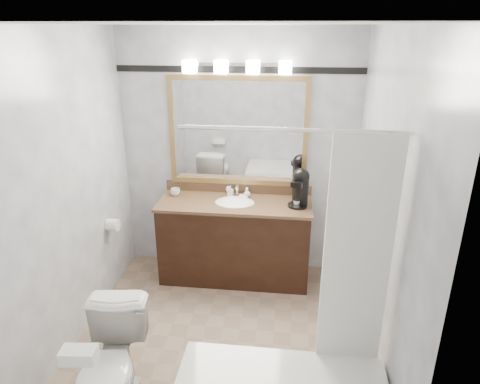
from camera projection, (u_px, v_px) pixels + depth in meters
name	position (u px, v px, depth m)	size (l,w,h in m)	color
room	(217.00, 204.00, 3.17)	(2.42, 2.62, 2.52)	#8B735E
vanity	(235.00, 238.00, 4.40)	(1.53, 0.58, 0.97)	black
mirror	(238.00, 132.00, 4.27)	(1.40, 0.04, 1.10)	#AA854C
vanity_light_bar	(237.00, 67.00, 3.99)	(1.02, 0.14, 0.12)	silver
accent_stripe	(238.00, 70.00, 4.06)	(2.40, 0.01, 0.06)	black
tp_roll	(113.00, 225.00, 4.11)	(0.12, 0.12, 0.11)	white
toilet	(111.00, 369.00, 2.82)	(0.41, 0.73, 0.74)	white
tissue_box	(79.00, 355.00, 2.37)	(0.19, 0.11, 0.08)	white
coffee_maker	(300.00, 186.00, 4.13)	(0.20, 0.24, 0.37)	black
cup_left	(175.00, 192.00, 4.41)	(0.10, 0.10, 0.08)	white
soap_bottle_a	(230.00, 191.00, 4.38)	(0.05, 0.05, 0.11)	white
soap_bottle_b	(247.00, 193.00, 4.37)	(0.07, 0.07, 0.09)	white
soap_bar	(243.00, 197.00, 4.35)	(0.08, 0.05, 0.03)	#EBE5C1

